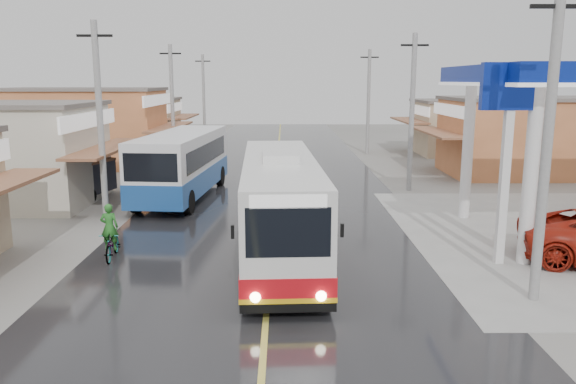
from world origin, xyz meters
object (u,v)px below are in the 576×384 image
(cyclist, at_px, (112,241))
(tricycle_near, at_px, (90,177))
(coach_bus, at_px, (280,205))
(second_bus, at_px, (182,164))

(cyclist, bearing_deg, tricycle_near, 107.21)
(tricycle_near, bearing_deg, coach_bus, -28.34)
(coach_bus, height_order, second_bus, coach_bus)
(second_bus, xyz_separation_m, tricycle_near, (-4.50, -0.03, -0.63))
(tricycle_near, bearing_deg, cyclist, -52.01)
(coach_bus, distance_m, cyclist, 5.53)
(coach_bus, bearing_deg, cyclist, -177.04)
(coach_bus, xyz_separation_m, tricycle_near, (-9.30, 9.02, -0.59))
(second_bus, relative_size, cyclist, 5.22)
(coach_bus, height_order, cyclist, coach_bus)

